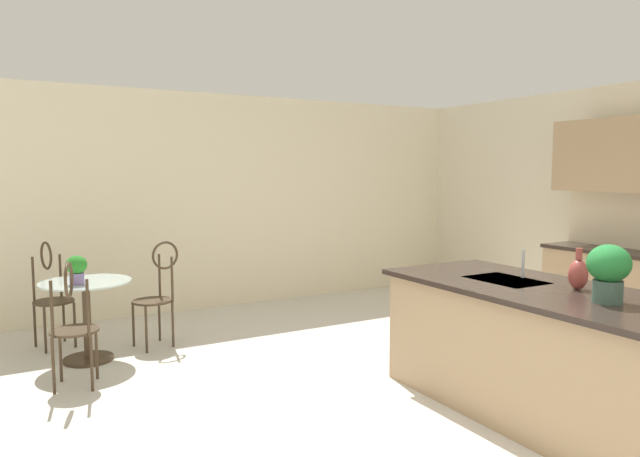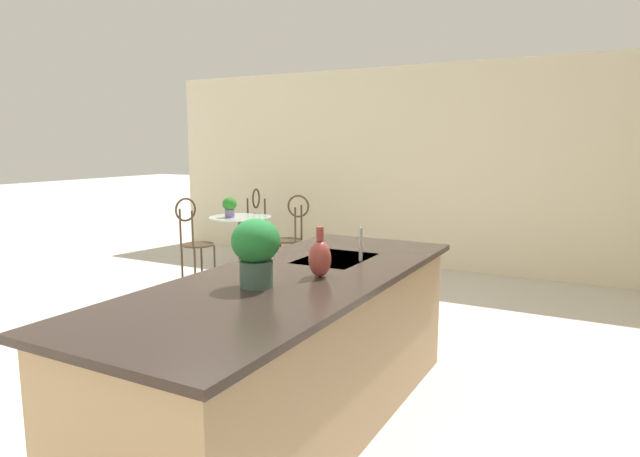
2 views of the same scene
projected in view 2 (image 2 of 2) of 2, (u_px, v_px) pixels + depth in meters
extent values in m
plane|color=beige|center=(214.00, 378.00, 3.95)|extent=(40.00, 40.00, 0.00)
cube|color=beige|center=(413.00, 168.00, 7.45)|extent=(0.12, 7.80, 2.70)
cube|color=tan|center=(293.00, 355.00, 3.22)|extent=(2.70, 0.96, 0.88)
cube|color=#2D231E|center=(293.00, 279.00, 3.15)|extent=(2.80, 1.06, 0.04)
cube|color=#B2B5BA|center=(336.00, 260.00, 3.63)|extent=(0.56, 0.40, 0.03)
cylinder|color=#3D2D1E|center=(242.00, 272.00, 7.18)|extent=(0.44, 0.44, 0.03)
cylinder|color=#3D2D1E|center=(241.00, 244.00, 7.12)|extent=(0.07, 0.07, 0.69)
cylinder|color=#B2C6C1|center=(240.00, 217.00, 7.07)|extent=(0.80, 0.80, 0.01)
cylinder|color=#3D2D1E|center=(259.00, 249.00, 7.60)|extent=(0.03, 0.03, 0.45)
cylinder|color=#3D2D1E|center=(240.00, 248.00, 7.66)|extent=(0.03, 0.03, 0.45)
cylinder|color=#3D2D1E|center=(266.00, 246.00, 7.87)|extent=(0.03, 0.03, 0.45)
cylinder|color=#3D2D1E|center=(248.00, 245.00, 7.93)|extent=(0.03, 0.03, 0.45)
cylinder|color=#3D2D1E|center=(253.00, 231.00, 7.73)|extent=(0.47, 0.47, 0.02)
cylinder|color=#3D2D1E|center=(265.00, 214.00, 7.81)|extent=(0.03, 0.03, 0.45)
cylinder|color=#3D2D1E|center=(248.00, 214.00, 7.87)|extent=(0.03, 0.03, 0.45)
torus|color=#3D2D1E|center=(256.00, 198.00, 7.81)|extent=(0.28, 0.10, 0.28)
cylinder|color=#3D2D1E|center=(273.00, 260.00, 6.87)|extent=(0.03, 0.03, 0.45)
cylinder|color=#3D2D1E|center=(281.00, 256.00, 7.14)|extent=(0.03, 0.03, 0.45)
cylinder|color=#3D2D1E|center=(295.00, 262.00, 6.80)|extent=(0.03, 0.03, 0.45)
cylinder|color=#3D2D1E|center=(301.00, 257.00, 7.07)|extent=(0.03, 0.03, 0.45)
cylinder|color=#3D2D1E|center=(287.00, 240.00, 6.94)|extent=(0.46, 0.46, 0.02)
cylinder|color=#3D2D1E|center=(295.00, 226.00, 6.74)|extent=(0.03, 0.03, 0.45)
cylinder|color=#3D2D1E|center=(301.00, 223.00, 6.99)|extent=(0.03, 0.03, 0.45)
torus|color=#3D2D1E|center=(298.00, 206.00, 6.83)|extent=(0.09, 0.28, 0.28)
cylinder|color=#3D2D1E|center=(202.00, 260.00, 6.87)|extent=(0.03, 0.03, 0.45)
cylinder|color=#3D2D1E|center=(215.00, 264.00, 6.68)|extent=(0.03, 0.03, 0.45)
cylinder|color=#3D2D1E|center=(182.00, 264.00, 6.68)|extent=(0.03, 0.03, 0.45)
cylinder|color=#3D2D1E|center=(195.00, 267.00, 6.48)|extent=(0.03, 0.03, 0.45)
cylinder|color=#3D2D1E|center=(198.00, 245.00, 6.64)|extent=(0.47, 0.47, 0.02)
cylinder|color=#3D2D1E|center=(180.00, 227.00, 6.59)|extent=(0.03, 0.03, 0.45)
cylinder|color=#3D2D1E|center=(192.00, 230.00, 6.41)|extent=(0.03, 0.03, 0.45)
torus|color=#3D2D1E|center=(186.00, 210.00, 6.47)|extent=(0.28, 0.10, 0.28)
cylinder|color=#B2B5BA|center=(361.00, 244.00, 3.53)|extent=(0.02, 0.02, 0.22)
cylinder|color=#7A669E|center=(230.00, 213.00, 7.00)|extent=(0.12, 0.12, 0.10)
ellipsoid|color=#257923|center=(229.00, 204.00, 6.98)|extent=(0.18, 0.18, 0.16)
cylinder|color=#385147|center=(256.00, 274.00, 2.90)|extent=(0.18, 0.18, 0.14)
ellipsoid|color=#217333|center=(256.00, 241.00, 2.87)|extent=(0.26, 0.26, 0.23)
ellipsoid|color=#993D38|center=(320.00, 259.00, 3.11)|extent=(0.13, 0.13, 0.21)
cylinder|color=#993D38|center=(320.00, 234.00, 3.08)|extent=(0.04, 0.04, 0.08)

